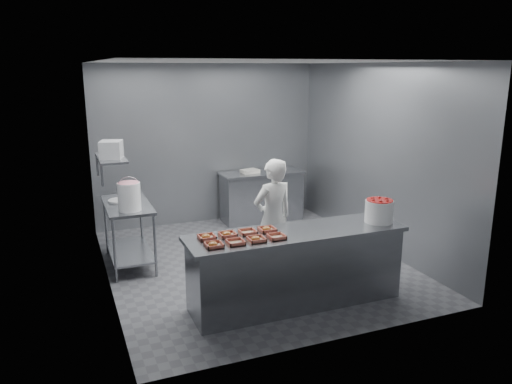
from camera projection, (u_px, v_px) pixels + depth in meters
floor at (254, 263)px, 7.16m from camera, size 4.50×4.50×0.00m
ceiling at (254, 62)px, 6.48m from camera, size 4.50×4.50×0.00m
wall_back at (207, 144)px, 8.85m from camera, size 4.00×0.04×2.80m
wall_left at (102, 179)px, 6.10m from camera, size 0.04×4.50×2.80m
wall_right at (377, 158)px, 7.54m from camera, size 0.04×4.50×2.80m
service_counter at (296, 267)px, 5.84m from camera, size 2.60×0.70×0.90m
prep_table at (128, 225)px, 6.97m from camera, size 0.60×1.20×0.90m
back_counter at (262, 196)px, 9.09m from camera, size 1.50×0.60×0.90m
wall_shelf at (111, 158)px, 6.67m from camera, size 0.35×0.90×0.03m
tray_0 at (214, 245)px, 5.23m from camera, size 0.19×0.18×0.06m
tray_1 at (236, 242)px, 5.32m from camera, size 0.19×0.18×0.04m
tray_2 at (256, 239)px, 5.40m from camera, size 0.19×0.18×0.06m
tray_3 at (277, 236)px, 5.49m from camera, size 0.19×0.18×0.04m
tray_4 at (207, 237)px, 5.47m from camera, size 0.19×0.18×0.06m
tray_5 at (227, 234)px, 5.56m from camera, size 0.19×0.18×0.06m
tray_6 at (248, 232)px, 5.64m from camera, size 0.19×0.18×0.04m
tray_7 at (267, 229)px, 5.73m from camera, size 0.19×0.18×0.06m
worker at (273, 218)px, 6.56m from camera, size 0.64×0.48×1.60m
strawberry_tub at (379, 210)px, 6.03m from camera, size 0.34×0.34×0.28m
glaze_bucket at (129, 196)px, 6.52m from camera, size 0.31×0.30×0.46m
bucket_lid at (119, 200)px, 7.00m from camera, size 0.32×0.32×0.02m
rag at (133, 200)px, 7.04m from camera, size 0.15×0.13×0.02m
appliance at (111, 150)px, 6.55m from camera, size 0.34×0.37×0.23m
paper_stack at (250, 171)px, 8.89m from camera, size 0.32×0.25×0.06m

